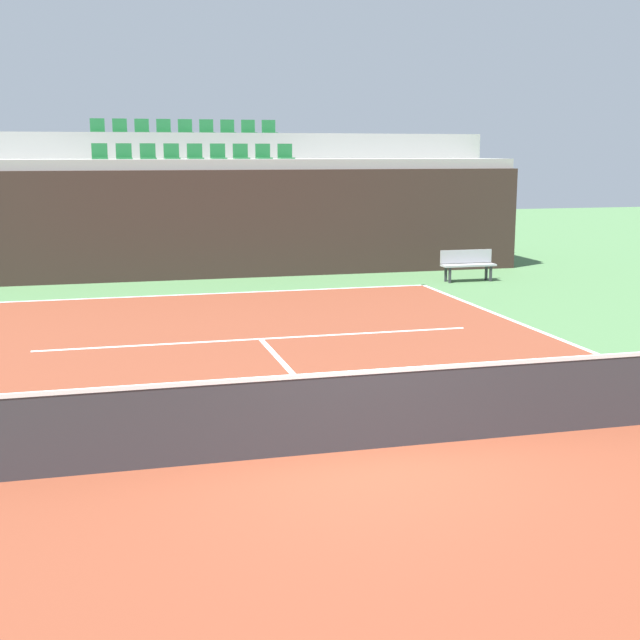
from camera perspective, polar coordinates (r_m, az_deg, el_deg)
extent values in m
plane|color=#477042|center=(10.41, 2.81, -8.55)|extent=(80.00, 80.00, 0.00)
cube|color=brown|center=(10.40, 2.81, -8.52)|extent=(11.00, 24.00, 0.01)
cube|color=white|center=(21.78, -6.68, 1.75)|extent=(11.00, 0.10, 0.00)
cube|color=white|center=(16.39, -3.92, -1.25)|extent=(8.26, 0.10, 0.00)
cube|color=white|center=(13.35, -1.33, -4.06)|extent=(0.10, 6.40, 0.00)
cube|color=#33231E|center=(24.32, -7.68, 6.21)|extent=(18.83, 0.30, 2.99)
cube|color=#9E9E99|center=(25.64, -8.07, 6.76)|extent=(18.83, 2.40, 3.28)
cube|color=#9E9E99|center=(28.00, -8.68, 7.88)|extent=(18.83, 2.40, 4.05)
cube|color=#1E6633|center=(25.41, -14.25, 10.25)|extent=(0.44, 0.44, 0.04)
cube|color=#1E6633|center=(25.61, -14.28, 10.74)|extent=(0.44, 0.04, 0.40)
cube|color=#1E6633|center=(25.42, -12.73, 10.31)|extent=(0.44, 0.44, 0.04)
cube|color=#1E6633|center=(25.62, -12.77, 10.81)|extent=(0.44, 0.04, 0.40)
cube|color=#1E6633|center=(25.46, -11.20, 10.37)|extent=(0.44, 0.44, 0.04)
cube|color=#1E6633|center=(25.66, -11.25, 10.86)|extent=(0.44, 0.04, 0.40)
cube|color=#1E6633|center=(25.51, -9.68, 10.42)|extent=(0.44, 0.44, 0.04)
cube|color=#1E6633|center=(25.71, -9.74, 10.92)|extent=(0.44, 0.04, 0.40)
cube|color=#1E6633|center=(25.58, -8.17, 10.47)|extent=(0.44, 0.44, 0.04)
cube|color=#1E6633|center=(25.78, -8.24, 10.96)|extent=(0.44, 0.04, 0.40)
cube|color=#1E6633|center=(25.67, -6.67, 10.51)|extent=(0.44, 0.44, 0.04)
cube|color=#1E6633|center=(25.86, -6.74, 11.00)|extent=(0.44, 0.04, 0.40)
cube|color=#1E6633|center=(25.77, -5.17, 10.54)|extent=(0.44, 0.44, 0.04)
cube|color=#1E6633|center=(25.97, -5.26, 11.02)|extent=(0.44, 0.04, 0.40)
cube|color=#1E6633|center=(25.89, -3.69, 10.56)|extent=(0.44, 0.44, 0.04)
cube|color=#1E6633|center=(26.08, -3.79, 11.05)|extent=(0.44, 0.04, 0.40)
cube|color=#1E6633|center=(26.03, -2.23, 10.58)|extent=(0.44, 0.44, 0.04)
cube|color=#1E6633|center=(26.22, -2.33, 11.06)|extent=(0.44, 0.04, 0.40)
cube|color=#1E6633|center=(27.81, -14.39, 11.86)|extent=(0.44, 0.44, 0.04)
cube|color=#1E6633|center=(28.02, -14.42, 12.30)|extent=(0.44, 0.04, 0.40)
cube|color=#1E6633|center=(27.83, -12.99, 11.92)|extent=(0.44, 0.44, 0.04)
cube|color=#1E6633|center=(28.03, -13.02, 12.36)|extent=(0.44, 0.04, 0.40)
cube|color=#1E6633|center=(27.86, -11.59, 11.97)|extent=(0.44, 0.44, 0.04)
cube|color=#1E6633|center=(28.07, -11.63, 12.41)|extent=(0.44, 0.04, 0.40)
cube|color=#1E6633|center=(27.91, -10.19, 12.02)|extent=(0.44, 0.44, 0.04)
cube|color=#1E6633|center=(28.11, -10.24, 12.46)|extent=(0.44, 0.04, 0.40)
cube|color=#1E6633|center=(27.97, -8.80, 12.06)|extent=(0.44, 0.44, 0.04)
cube|color=#1E6633|center=(28.17, -8.86, 12.50)|extent=(0.44, 0.04, 0.40)
cube|color=#1E6633|center=(28.05, -7.42, 12.09)|extent=(0.44, 0.44, 0.04)
cube|color=#1E6633|center=(28.25, -7.48, 12.53)|extent=(0.44, 0.04, 0.40)
cube|color=#1E6633|center=(28.14, -6.04, 12.12)|extent=(0.44, 0.44, 0.04)
cube|color=#1E6633|center=(28.35, -6.11, 12.56)|extent=(0.44, 0.04, 0.40)
cube|color=#1E6633|center=(28.25, -4.67, 12.14)|extent=(0.44, 0.44, 0.04)
cube|color=#1E6633|center=(28.46, -4.75, 12.57)|extent=(0.44, 0.04, 0.40)
cube|color=#1E6633|center=(28.38, -3.31, 12.15)|extent=(0.44, 0.44, 0.04)
cube|color=#1E6633|center=(28.58, -3.40, 12.58)|extent=(0.44, 0.04, 0.40)
cube|color=#333338|center=(10.26, 2.83, -6.07)|extent=(10.90, 0.02, 0.92)
cube|color=white|center=(10.13, 2.86, -3.45)|extent=(10.90, 0.04, 0.05)
cube|color=#99999E|center=(24.00, 9.73, 3.57)|extent=(1.50, 0.40, 0.05)
cube|color=#99999E|center=(24.14, 9.57, 4.14)|extent=(1.50, 0.04, 0.36)
cube|color=#2D2D33|center=(23.67, 8.52, 2.92)|extent=(0.06, 0.06, 0.42)
cube|color=#2D2D33|center=(24.16, 11.14, 3.00)|extent=(0.06, 0.06, 0.42)
cube|color=#2D2D33|center=(23.92, 8.26, 3.02)|extent=(0.06, 0.06, 0.42)
cube|color=#2D2D33|center=(24.41, 10.86, 3.09)|extent=(0.06, 0.06, 0.42)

